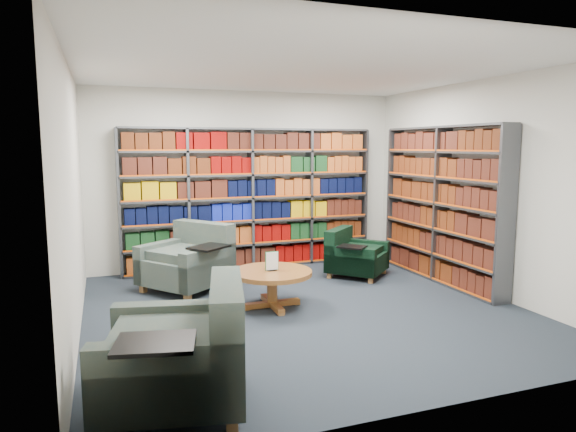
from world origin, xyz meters
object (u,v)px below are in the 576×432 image
object	(u,v)px
chair_teal_left	(191,263)
chair_green_right	(352,257)
coffee_table	(272,278)
chair_teal_front	(187,357)

from	to	relation	value
chair_teal_left	chair_green_right	size ratio (longest dim) A/B	1.26
chair_teal_left	chair_green_right	xyz separation A→B (m)	(2.40, -0.12, -0.07)
chair_green_right	coffee_table	world-z (taller)	chair_green_right
chair_green_right	chair_teal_front	size ratio (longest dim) A/B	0.82
chair_teal_front	chair_teal_left	bearing A→B (deg)	80.29
chair_teal_front	coffee_table	world-z (taller)	chair_teal_front
chair_teal_left	chair_teal_front	world-z (taller)	chair_teal_front
chair_teal_left	coffee_table	xyz separation A→B (m)	(0.78, -1.18, 0.01)
chair_teal_front	coffee_table	bearing A→B (deg)	56.79
chair_green_right	chair_teal_left	bearing A→B (deg)	177.21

